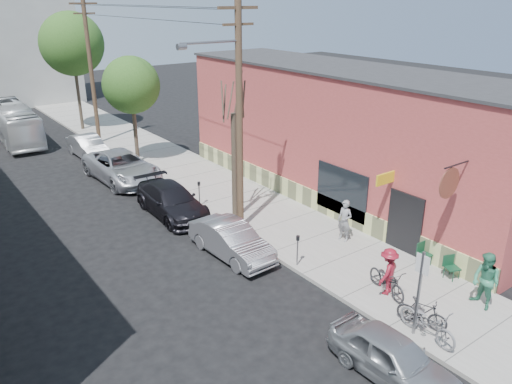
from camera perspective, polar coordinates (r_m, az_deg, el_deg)
ground at (r=17.82m, az=0.42°, el=-11.67°), size 120.00×120.00×0.00m
sidewalk at (r=28.18m, az=-6.14°, el=1.23°), size 4.50×58.00×0.15m
cafe_building at (r=25.52m, az=9.93°, el=6.49°), size 6.60×20.20×6.61m
sign_post at (r=15.61m, az=18.19°, el=-10.16°), size 0.07×0.45×2.80m
parking_meter_near at (r=18.98m, az=4.78°, el=-6.12°), size 0.14×0.14×1.24m
parking_meter_far at (r=24.41m, az=-6.52°, el=0.26°), size 0.14×0.14×1.24m
utility_pole_near at (r=20.58m, az=-2.06°, el=9.27°), size 3.57×0.28×10.00m
utility_pole_far at (r=36.21m, az=-18.37°, el=13.39°), size 1.80×0.28×10.00m
tree_bare at (r=22.31m, az=-2.51°, el=2.79°), size 0.24×0.24×4.94m
tree_leafy_mid at (r=31.06m, az=-14.07°, el=11.75°), size 3.39×3.39×6.42m
tree_leafy_far at (r=40.51m, az=-20.29°, el=15.58°), size 4.63×4.63×8.69m
patio_chair_a at (r=19.59m, az=21.53°, el=-8.04°), size 0.65×0.65×0.88m
patio_chair_b at (r=20.17m, az=18.71°, el=-6.78°), size 0.51×0.51×0.88m
patron_grey at (r=21.12m, az=10.10°, el=-3.23°), size 0.52×0.71×1.78m
patron_green at (r=18.06m, az=24.77°, el=-9.22°), size 0.94×1.10×1.95m
cyclist at (r=17.79m, az=14.86°, el=-8.77°), size 1.23×0.90×1.70m
cyclist_bike at (r=17.97m, az=14.76°, el=-9.74°), size 1.10×2.00×1.00m
parked_bike_a at (r=16.65m, az=18.45°, el=-12.97°), size 0.94×1.64×0.95m
parked_bike_b at (r=16.19m, az=19.04°, el=-13.93°), size 0.80×2.05×1.06m
car_0 at (r=14.66m, az=15.37°, el=-17.76°), size 1.65×3.85×1.30m
car_1 at (r=19.97m, az=-2.83°, el=-5.54°), size 1.65×4.25×1.38m
car_2 at (r=23.98m, az=-9.64°, el=-0.97°), size 2.17×5.04×1.45m
car_3 at (r=29.08m, az=-15.07°, el=2.80°), size 2.95×6.00×1.64m
car_4 at (r=34.17m, az=-18.63°, el=4.94°), size 1.59×4.30×1.40m
bus at (r=40.01m, az=-25.88°, el=7.11°), size 2.64×9.51×2.62m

